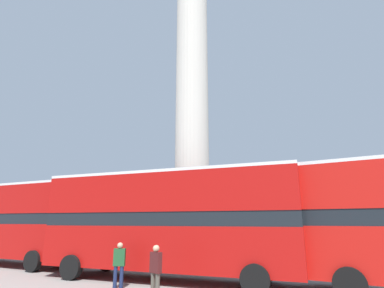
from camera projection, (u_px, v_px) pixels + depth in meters
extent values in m
plane|color=gray|center=(192.00, 263.00, 17.43)|extent=(200.00, 200.00, 0.00)
cube|color=beige|center=(192.00, 255.00, 17.54)|extent=(5.77, 5.77, 0.88)
cube|color=beige|center=(192.00, 240.00, 17.77)|extent=(4.16, 4.16, 0.88)
cylinder|color=beige|center=(192.00, 89.00, 20.20)|extent=(2.17, 2.17, 18.55)
cylinder|color=black|center=(353.00, 272.00, 11.34)|extent=(1.02, 0.36, 1.00)
cylinder|color=black|center=(350.00, 284.00, 9.25)|extent=(1.02, 0.36, 1.00)
cube|color=#A80F0C|center=(12.00, 239.00, 17.26)|extent=(10.10, 2.85, 1.73)
cube|color=black|center=(15.00, 219.00, 17.55)|extent=(10.10, 2.80, 0.55)
cube|color=#A80F0C|center=(17.00, 201.00, 17.81)|extent=(10.10, 2.85, 1.54)
cube|color=silver|center=(19.00, 187.00, 18.02)|extent=(10.10, 2.85, 0.12)
cylinder|color=black|center=(73.00, 256.00, 16.78)|extent=(1.01, 0.33, 1.00)
cylinder|color=black|center=(33.00, 261.00, 14.53)|extent=(1.01, 0.33, 1.00)
cube|color=#A80F0C|center=(167.00, 246.00, 12.60)|extent=(11.17, 3.45, 1.69)
cube|color=black|center=(168.00, 219.00, 12.88)|extent=(11.16, 3.40, 0.55)
cube|color=#A80F0C|center=(168.00, 194.00, 13.14)|extent=(11.17, 3.45, 1.58)
cube|color=silver|center=(168.00, 175.00, 13.36)|extent=(11.17, 3.45, 0.12)
cylinder|color=black|center=(265.00, 269.00, 12.18)|extent=(1.02, 0.39, 1.00)
cylinder|color=black|center=(255.00, 279.00, 9.94)|extent=(1.02, 0.39, 1.00)
cylinder|color=black|center=(107.00, 260.00, 14.83)|extent=(1.02, 0.39, 1.00)
cylinder|color=black|center=(71.00, 267.00, 12.58)|extent=(1.02, 0.39, 1.00)
cube|color=beige|center=(81.00, 237.00, 24.38)|extent=(3.97, 3.47, 2.29)
ellipsoid|color=brown|center=(84.00, 202.00, 25.08)|extent=(2.27, 1.78, 1.08)
cone|color=brown|center=(96.00, 196.00, 25.15)|extent=(1.19, 0.95, 1.14)
cylinder|color=brown|center=(85.00, 190.00, 25.33)|extent=(0.36, 0.36, 0.90)
sphere|color=brown|center=(86.00, 183.00, 25.48)|extent=(0.28, 0.28, 0.28)
cylinder|color=brown|center=(92.00, 216.00, 25.06)|extent=(0.20, 0.20, 1.10)
cylinder|color=brown|center=(89.00, 215.00, 24.49)|extent=(0.20, 0.20, 1.10)
cylinder|color=brown|center=(77.00, 216.00, 25.13)|extent=(0.20, 0.20, 1.10)
cylinder|color=brown|center=(74.00, 215.00, 24.55)|extent=(0.20, 0.20, 1.10)
cylinder|color=black|center=(241.00, 271.00, 13.49)|extent=(0.31, 0.31, 0.40)
cylinder|color=black|center=(239.00, 222.00, 14.02)|extent=(0.14, 0.14, 4.64)
sphere|color=white|center=(237.00, 170.00, 14.65)|extent=(0.36, 0.36, 0.36)
cylinder|color=#4C473D|center=(153.00, 286.00, 9.41)|extent=(0.14, 0.14, 0.79)
cylinder|color=#4C473D|center=(157.00, 287.00, 9.25)|extent=(0.14, 0.14, 0.79)
cube|color=#471919|center=(156.00, 262.00, 9.51)|extent=(0.46, 0.31, 0.63)
sphere|color=tan|center=(156.00, 248.00, 9.62)|extent=(0.21, 0.21, 0.21)
cylinder|color=#192347|center=(121.00, 278.00, 10.89)|extent=(0.14, 0.14, 0.78)
cylinder|color=#192347|center=(115.00, 277.00, 10.89)|extent=(0.14, 0.14, 0.78)
cube|color=#1E4C28|center=(119.00, 257.00, 11.06)|extent=(0.45, 0.33, 0.62)
sphere|color=tan|center=(120.00, 245.00, 11.17)|extent=(0.21, 0.21, 0.21)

